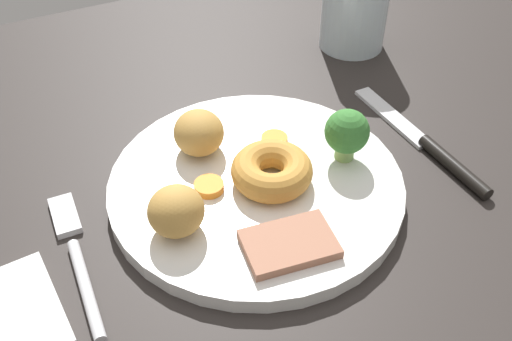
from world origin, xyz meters
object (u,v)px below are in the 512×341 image
(meat_slice_main, at_px, (289,244))
(knife, at_px, (430,147))
(roast_potato_left, at_px, (199,133))
(carrot_coin_front, at_px, (209,186))
(yorkshire_pudding, at_px, (270,168))
(broccoli_floret, at_px, (344,130))
(fork, at_px, (77,256))
(carrot_coin_back, at_px, (276,138))
(dinner_plate, at_px, (256,185))
(roast_potato_right, at_px, (176,211))
(water_glass, at_px, (356,0))

(meat_slice_main, height_order, knife, meat_slice_main)
(meat_slice_main, relative_size, roast_potato_left, 1.40)
(carrot_coin_front, bearing_deg, yorkshire_pudding, -11.98)
(carrot_coin_front, xyz_separation_m, broccoli_floret, (0.12, -0.01, 0.02))
(fork, bearing_deg, broccoli_floret, -87.11)
(yorkshire_pudding, bearing_deg, carrot_coin_back, 56.36)
(carrot_coin_front, relative_size, broccoli_floret, 0.52)
(fork, bearing_deg, yorkshire_pudding, -87.04)
(yorkshire_pudding, height_order, fork, yorkshire_pudding)
(carrot_coin_back, xyz_separation_m, knife, (0.13, -0.06, -0.01))
(carrot_coin_front, bearing_deg, meat_slice_main, -71.13)
(dinner_plate, relative_size, fork, 1.66)
(roast_potato_left, height_order, carrot_coin_front, roast_potato_left)
(knife, bearing_deg, carrot_coin_front, 81.05)
(carrot_coin_back, bearing_deg, carrot_coin_front, -157.47)
(yorkshire_pudding, bearing_deg, roast_potato_right, -167.95)
(meat_slice_main, xyz_separation_m, water_glass, (0.22, 0.26, 0.04))
(roast_potato_left, height_order, fork, roast_potato_left)
(broccoli_floret, bearing_deg, water_glass, 54.22)
(roast_potato_right, xyz_separation_m, carrot_coin_front, (0.04, 0.03, -0.02))
(meat_slice_main, height_order, water_glass, water_glass)
(fork, relative_size, water_glass, 1.35)
(roast_potato_right, relative_size, broccoli_floret, 0.92)
(dinner_plate, bearing_deg, carrot_coin_back, 44.74)
(roast_potato_left, xyz_separation_m, roast_potato_right, (-0.05, -0.08, 0.00))
(yorkshire_pudding, relative_size, broccoli_floret, 1.43)
(yorkshire_pudding, bearing_deg, fork, -179.24)
(roast_potato_right, xyz_separation_m, fork, (-0.08, 0.02, -0.03))
(dinner_plate, bearing_deg, yorkshire_pudding, -24.38)
(roast_potato_right, height_order, knife, roast_potato_right)
(dinner_plate, distance_m, fork, 0.16)
(meat_slice_main, bearing_deg, yorkshire_pudding, 73.59)
(roast_potato_right, distance_m, carrot_coin_back, 0.14)
(fork, height_order, water_glass, water_glass)
(carrot_coin_back, bearing_deg, fork, -166.73)
(roast_potato_right, bearing_deg, meat_slice_main, -39.13)
(broccoli_floret, bearing_deg, dinner_plate, 177.18)
(meat_slice_main, xyz_separation_m, knife, (0.18, 0.06, -0.01))
(broccoli_floret, bearing_deg, roast_potato_right, -173.03)
(roast_potato_left, xyz_separation_m, knife, (0.20, -0.08, -0.03))
(dinner_plate, xyz_separation_m, broccoli_floret, (0.08, -0.00, 0.03))
(meat_slice_main, relative_size, carrot_coin_back, 2.83)
(yorkshire_pudding, bearing_deg, roast_potato_left, 120.97)
(roast_potato_left, distance_m, carrot_coin_front, 0.06)
(meat_slice_main, distance_m, broccoli_floret, 0.12)
(dinner_plate, relative_size, carrot_coin_front, 10.03)
(water_glass, bearing_deg, dinner_plate, -140.48)
(yorkshire_pudding, relative_size, knife, 0.37)
(meat_slice_main, bearing_deg, broccoli_floret, 38.54)
(roast_potato_left, relative_size, carrot_coin_front, 1.95)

